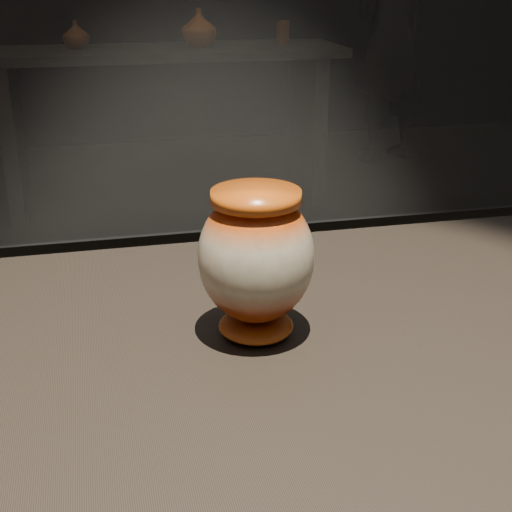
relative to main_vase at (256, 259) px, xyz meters
The scene contains 6 objects.
main_vase is the anchor object (origin of this frame).
back_shelf 3.34m from the main_vase, 85.82° to the left, with size 2.00×0.60×0.90m.
back_vase_left 3.34m from the main_vase, 93.73° to the left, with size 0.14×0.14×0.15m, color brown.
back_vase_mid 3.33m from the main_vase, 82.31° to the left, with size 0.19×0.19×0.20m, color maroon.
back_vase_right 3.49m from the main_vase, 74.36° to the left, with size 0.08×0.08×0.13m, color brown.
visitor 4.42m from the main_vase, 64.74° to the left, with size 0.62×0.41×1.71m, color black.
Camera 1 is at (-0.30, -0.71, 1.33)m, focal length 50.00 mm.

